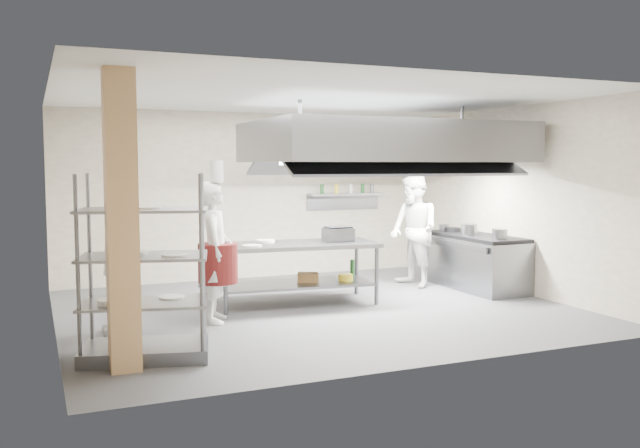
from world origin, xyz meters
name	(u,v)px	position (x,y,z in m)	size (l,w,h in m)	color
floor	(317,309)	(0.00, 0.00, 0.00)	(7.00, 7.00, 0.00)	#3A3A3D
ceiling	(317,97)	(0.00, 0.00, 3.00)	(7.00, 7.00, 0.00)	silver
wall_back	(253,196)	(0.00, 3.00, 1.50)	(7.00, 7.00, 0.00)	#9F937E
wall_left	(51,211)	(-3.50, 0.00, 1.50)	(6.00, 6.00, 0.00)	#9F937E
wall_right	(516,200)	(3.50, 0.00, 1.50)	(6.00, 6.00, 0.00)	#9F937E
column	(122,222)	(-2.90, -1.90, 1.50)	(0.30, 0.30, 3.00)	tan
exhaust_hood	(385,143)	(1.30, 0.40, 2.40)	(4.00, 2.50, 0.60)	slate
hood_strip_a	(331,164)	(0.40, 0.40, 2.08)	(1.60, 0.12, 0.04)	white
hood_strip_b	(435,164)	(2.20, 0.40, 2.08)	(1.60, 0.12, 0.04)	white
wall_shelf	(346,194)	(1.80, 2.84, 1.50)	(1.50, 0.28, 0.04)	slate
island	(296,273)	(-0.14, 0.48, 0.46)	(2.40, 1.00, 0.91)	gray
island_worktop	(296,245)	(-0.14, 0.48, 0.88)	(2.40, 1.00, 0.06)	slate
island_undershelf	(296,284)	(-0.14, 0.48, 0.30)	(2.21, 0.90, 0.04)	slate
pass_rack	(144,267)	(-2.64, -1.55, 0.99)	(1.31, 0.77, 1.97)	slate
cooking_range	(475,263)	(3.08, 0.50, 0.42)	(0.80, 2.00, 0.84)	gray
range_top	(475,236)	(3.08, 0.50, 0.87)	(0.78, 1.96, 0.06)	black
chef_head	(215,252)	(-1.53, -0.20, 0.92)	(0.67, 0.44, 1.85)	white
chef_line	(414,231)	(2.21, 1.03, 0.95)	(0.93, 0.72, 1.91)	white
chef_plating	(117,268)	(-2.78, -0.30, 0.81)	(0.94, 0.39, 1.61)	silver
griddle	(338,235)	(0.52, 0.41, 1.01)	(0.41, 0.32, 0.20)	slate
wicker_basket	(308,277)	(0.05, 0.45, 0.39)	(0.31, 0.21, 0.14)	olive
stockpot	(469,230)	(2.94, 0.49, 0.99)	(0.27, 0.27, 0.19)	gray
plate_stack	(145,300)	(-2.64, -1.55, 0.63)	(0.28, 0.28, 0.05)	silver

